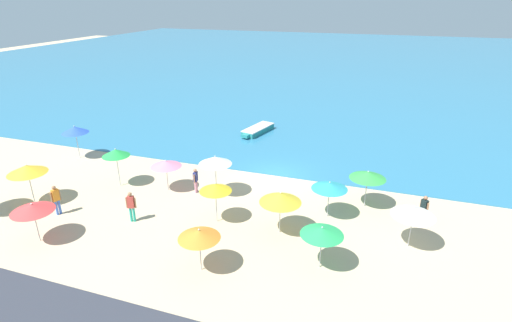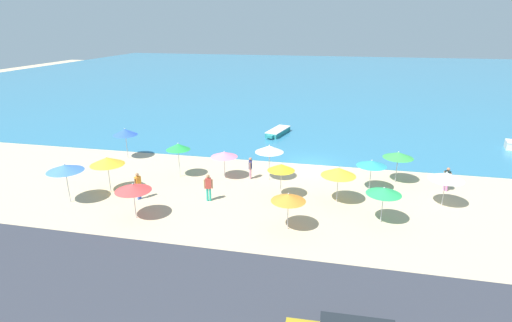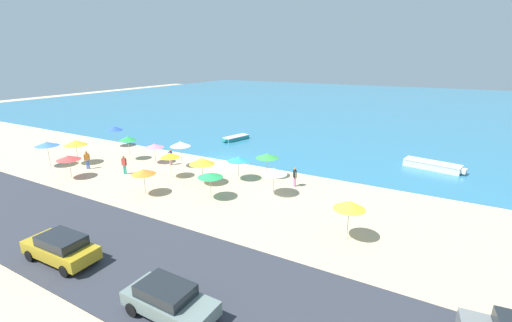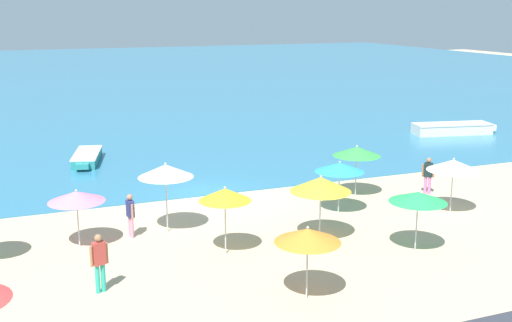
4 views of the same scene
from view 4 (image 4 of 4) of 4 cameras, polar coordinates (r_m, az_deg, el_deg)
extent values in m
plane|color=#C9B28D|center=(28.97, -4.47, -3.13)|extent=(160.00, 160.00, 0.00)
cube|color=teal|center=(82.36, -16.10, 7.23)|extent=(150.00, 110.00, 0.05)
cylinder|color=#B2B2B7|center=(24.30, -7.94, -3.80)|extent=(0.05, 0.05, 2.19)
cone|color=white|center=(23.95, -8.04, -0.86)|extent=(2.07, 2.07, 0.48)
sphere|color=silver|center=(23.89, -8.06, -0.24)|extent=(0.08, 0.08, 0.08)
cylinder|color=#B2B2B7|center=(29.05, 8.87, -1.26)|extent=(0.05, 0.05, 1.90)
cone|color=green|center=(28.79, 8.95, 0.86)|extent=(2.13, 2.13, 0.41)
sphere|color=silver|center=(28.74, 8.97, 1.31)|extent=(0.08, 0.08, 0.08)
cylinder|color=#B2B2B7|center=(22.94, 14.07, -5.62)|extent=(0.05, 0.05, 1.83)
cone|color=green|center=(22.63, 14.22, -3.12)|extent=(1.99, 1.99, 0.36)
sphere|color=silver|center=(22.57, 14.25, -2.61)|extent=(0.08, 0.08, 0.08)
cylinder|color=#B2B2B7|center=(18.84, 4.55, -9.59)|extent=(0.05, 0.05, 1.79)
cone|color=orange|center=(18.46, 4.61, -6.60)|extent=(1.94, 1.94, 0.41)
sphere|color=silver|center=(18.38, 4.63, -5.92)|extent=(0.08, 0.08, 0.08)
cylinder|color=#B2B2B7|center=(23.44, 5.71, -4.79)|extent=(0.05, 0.05, 1.88)
cone|color=gold|center=(23.11, 5.78, -2.07)|extent=(2.22, 2.22, 0.53)
sphere|color=silver|center=(23.03, 5.79, -1.36)|extent=(0.08, 0.08, 0.08)
cylinder|color=#B2B2B7|center=(27.63, 16.99, -2.55)|extent=(0.05, 0.05, 1.83)
cone|color=white|center=(27.36, 17.14, -0.35)|extent=(2.14, 2.14, 0.45)
sphere|color=silver|center=(27.30, 17.18, 0.17)|extent=(0.08, 0.08, 0.08)
cylinder|color=#B2B2B7|center=(22.02, -2.74, -5.85)|extent=(0.05, 0.05, 1.96)
cone|color=yellow|center=(21.67, -2.77, -3.00)|extent=(1.79, 1.79, 0.43)
sphere|color=silver|center=(21.60, -2.78, -2.37)|extent=(0.08, 0.08, 0.08)
cylinder|color=#B2B2B7|center=(26.53, 7.38, -2.72)|extent=(0.05, 0.05, 1.82)
cone|color=teal|center=(26.26, 7.45, -0.54)|extent=(2.04, 2.04, 0.37)
sphere|color=silver|center=(26.21, 7.46, -0.08)|extent=(0.08, 0.08, 0.08)
cylinder|color=#B2B2B7|center=(23.52, -15.52, -5.38)|extent=(0.05, 0.05, 1.72)
cone|color=pink|center=(23.23, -15.68, -3.05)|extent=(1.98, 1.98, 0.37)
sphere|color=silver|center=(23.17, -15.71, -2.54)|extent=(0.08, 0.08, 0.08)
cylinder|color=#CE859D|center=(24.25, -11.11, -5.71)|extent=(0.14, 0.14, 0.79)
cylinder|color=#CE859D|center=(24.09, -10.98, -5.84)|extent=(0.14, 0.14, 0.79)
cube|color=navy|center=(23.95, -11.12, -4.18)|extent=(0.26, 0.38, 0.62)
sphere|color=#A17057|center=(23.82, -11.17, -3.16)|extent=(0.22, 0.22, 0.22)
cylinder|color=#A17057|center=(24.18, -11.29, -4.14)|extent=(0.09, 0.09, 0.56)
cylinder|color=#A17057|center=(23.75, -10.94, -4.45)|extent=(0.09, 0.09, 0.56)
cylinder|color=pink|center=(30.14, 15.15, -2.11)|extent=(0.14, 0.14, 0.81)
cylinder|color=pink|center=(30.16, 14.82, -2.08)|extent=(0.14, 0.14, 0.81)
cube|color=black|center=(29.97, 15.07, -0.75)|extent=(0.41, 0.41, 0.64)
sphere|color=#9E6A4C|center=(29.86, 15.12, 0.08)|extent=(0.22, 0.22, 0.22)
cylinder|color=#9E6A4C|center=(29.94, 15.51, -0.89)|extent=(0.09, 0.09, 0.58)
cylinder|color=#9E6A4C|center=(30.02, 14.61, -0.80)|extent=(0.09, 0.09, 0.58)
cylinder|color=teal|center=(19.85, -13.90, -10.15)|extent=(0.14, 0.14, 0.88)
cylinder|color=teal|center=(19.91, -13.42, -10.04)|extent=(0.14, 0.14, 0.88)
cube|color=#B63E36|center=(19.58, -13.79, -7.97)|extent=(0.41, 0.31, 0.70)
sphere|color=#9E6F4A|center=(19.41, -13.87, -6.65)|extent=(0.22, 0.22, 0.22)
cylinder|color=#9E6F4A|center=(19.51, -14.43, -8.24)|extent=(0.09, 0.09, 0.63)
cylinder|color=#9E6F4A|center=(19.69, -13.14, -7.97)|extent=(0.09, 0.09, 0.63)
cube|color=silver|center=(44.67, 17.00, 2.72)|extent=(5.35, 2.52, 0.64)
cube|color=silver|center=(45.99, 20.09, 2.86)|extent=(0.60, 0.92, 0.38)
cube|color=silver|center=(44.61, 17.03, 3.17)|extent=(5.37, 2.60, 0.08)
cube|color=teal|center=(36.11, -14.78, 0.26)|extent=(2.09, 3.91, 0.46)
cube|color=teal|center=(34.11, -15.19, -0.45)|extent=(0.77, 0.59, 0.28)
cube|color=silver|center=(36.05, -14.80, 0.68)|extent=(2.17, 3.93, 0.08)
camera|label=1|loc=(15.59, 64.27, 19.55)|focal=28.00mm
camera|label=2|loc=(11.46, 94.19, 13.16)|focal=28.00mm
camera|label=3|loc=(28.61, 75.03, 8.69)|focal=24.00mm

